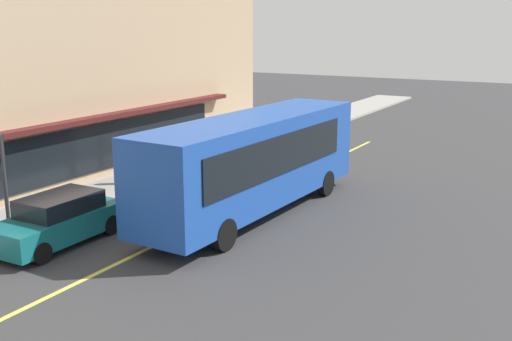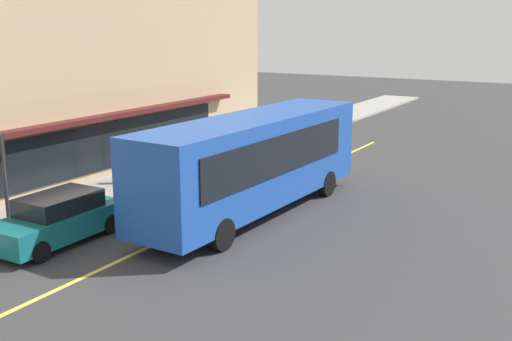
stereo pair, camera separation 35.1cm
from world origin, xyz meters
name	(u,v)px [view 1 (the left image)]	position (x,y,z in m)	size (l,w,h in m)	color
ground	(182,232)	(0.00, 0.00, 0.00)	(120.00, 120.00, 0.00)	#38383A
sidewalk	(64,206)	(0.00, 5.36, 0.07)	(80.00, 3.19, 0.15)	#9E9B93
lane_centre_stripe	(182,232)	(0.00, 0.00, 0.00)	(36.00, 0.16, 0.01)	#D8D14C
storefront_building	(5,9)	(3.52, 12.06, 7.24)	(26.20, 10.83, 14.49)	tan
bus	(255,159)	(2.89, -1.05, 1.99)	(11.21, 2.89, 3.50)	#1E4CAD
car_teal	(58,220)	(-2.70, 2.67, 0.74)	(4.33, 1.92, 1.52)	#14666B
pedestrian_by_curb	(137,158)	(3.68, 5.02, 1.20)	(0.34, 0.34, 1.75)	black
pedestrian_waiting	(160,151)	(5.33, 5.12, 1.22)	(0.34, 0.34, 1.77)	black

